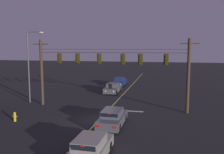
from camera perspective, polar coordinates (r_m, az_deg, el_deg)
name	(u,v)px	position (r m, az deg, el deg)	size (l,w,h in m)	color
ground_plane	(99,120)	(21.63, -3.13, -10.23)	(180.00, 180.00, 0.00)	black
lane_centre_stripe	(120,97)	(31.28, 2.04, -4.82)	(0.14, 60.00, 0.01)	#D1C64C
stop_bar_paint	(127,111)	(24.63, 3.52, -8.07)	(3.40, 0.36, 0.01)	silver
signal_span_assembly	(110,73)	(24.89, -0.51, 0.99)	(17.48, 0.32, 7.30)	#423021
traffic_light_leftmost	(59,58)	(26.66, -12.56, 4.34)	(0.48, 0.41, 1.22)	black
traffic_light_left_inner	(77,59)	(25.83, -8.34, 4.36)	(0.48, 0.41, 1.22)	black
traffic_light_centre	(99,59)	(25.06, -3.19, 4.34)	(0.48, 0.41, 1.22)	black
traffic_light_right_inner	(123,59)	(24.48, 2.54, 4.28)	(0.48, 0.41, 1.22)	black
traffic_light_rightmost	(140,59)	(24.23, 6.75, 4.21)	(0.48, 0.41, 1.22)	black
traffic_light_far_right	(166,60)	(24.09, 12.79, 4.08)	(0.48, 0.41, 1.22)	black
car_waiting_near_lane	(112,118)	(19.94, 0.10, -9.77)	(1.80, 4.33, 1.39)	#4C4C51
car_oncoming_lead	(113,88)	(34.23, 0.17, -2.69)	(1.80, 4.42, 1.39)	#4C4C51
car_oncoming_trailing	(120,82)	(40.55, 1.84, -1.17)	(1.80, 4.42, 1.39)	navy
car_waiting_second_near	(90,149)	(14.28, -5.24, -16.79)	(1.80, 4.33, 1.39)	gray
street_lamp_corner	(31,60)	(29.05, -18.87, 3.79)	(2.11, 0.30, 8.31)	#4C4F54
fire_hydrant	(15,116)	(22.77, -22.21, -8.71)	(0.44, 0.22, 0.84)	gold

